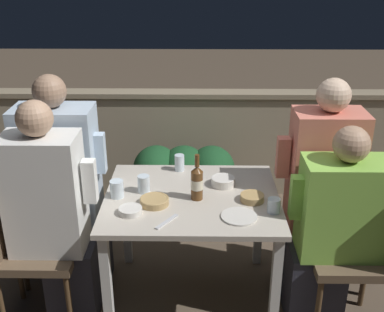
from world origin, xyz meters
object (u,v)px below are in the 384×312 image
(person_white_polo, at_px, (53,215))
(beer_bottle, at_px, (197,182))
(person_green_blouse, at_px, (333,230))
(chair_right_far, at_px, (347,213))
(person_blue_shirt, at_px, (66,186))
(person_coral_top, at_px, (317,190))
(chair_left_near, at_px, (21,235))
(chair_left_far, at_px, (37,208))
(chair_right_near, at_px, (368,240))

(person_white_polo, xyz_separation_m, beer_bottle, (0.79, 0.10, 0.15))
(person_green_blouse, distance_m, chair_right_far, 0.34)
(person_blue_shirt, distance_m, person_coral_top, 1.51)
(person_blue_shirt, bearing_deg, beer_bottle, -13.76)
(chair_left_near, distance_m, chair_right_far, 1.92)
(chair_left_far, bearing_deg, person_coral_top, -1.18)
(chair_right_near, bearing_deg, person_green_blouse, 180.00)
(person_green_blouse, xyz_separation_m, person_coral_top, (-0.03, 0.29, 0.09))
(person_green_blouse, height_order, beer_bottle, person_green_blouse)
(person_blue_shirt, bearing_deg, chair_right_far, -1.18)
(chair_left_far, xyz_separation_m, person_green_blouse, (1.74, -0.32, 0.06))
(chair_right_near, distance_m, person_coral_top, 0.40)
(person_blue_shirt, bearing_deg, chair_left_far, 180.00)
(person_white_polo, relative_size, chair_right_near, 1.49)
(person_white_polo, relative_size, person_coral_top, 0.96)
(chair_right_far, height_order, beer_bottle, beer_bottle)
(person_green_blouse, distance_m, beer_bottle, 0.79)
(chair_left_far, relative_size, person_green_blouse, 0.74)
(chair_left_far, xyz_separation_m, person_coral_top, (1.71, -0.04, 0.16))
(person_green_blouse, bearing_deg, chair_right_near, -0.00)
(person_white_polo, xyz_separation_m, chair_right_far, (1.70, 0.26, -0.13))
(person_coral_top, bearing_deg, chair_left_near, -171.22)
(person_blue_shirt, height_order, beer_bottle, person_blue_shirt)
(person_blue_shirt, xyz_separation_m, chair_right_near, (1.74, -0.32, -0.16))
(person_blue_shirt, xyz_separation_m, person_green_blouse, (1.54, -0.32, -0.09))
(chair_right_near, bearing_deg, chair_left_far, 170.57)
(chair_left_near, bearing_deg, person_green_blouse, -0.78)
(chair_left_far, xyz_separation_m, chair_right_near, (1.94, -0.32, 0.00))
(person_white_polo, relative_size, person_blue_shirt, 0.96)
(chair_right_near, bearing_deg, chair_left_near, 179.30)
(chair_left_near, xyz_separation_m, person_white_polo, (0.20, 0.00, 0.13))
(person_white_polo, bearing_deg, person_green_blouse, -0.88)
(person_white_polo, relative_size, chair_left_far, 1.49)
(chair_left_far, distance_m, person_green_blouse, 1.77)
(chair_left_near, distance_m, beer_bottle, 1.03)
(chair_left_far, bearing_deg, chair_right_near, -9.43)
(beer_bottle, bearing_deg, chair_right_near, -7.65)
(person_green_blouse, bearing_deg, person_coral_top, 96.21)
(chair_left_near, xyz_separation_m, person_blue_shirt, (0.19, 0.30, 0.16))
(person_white_polo, height_order, person_blue_shirt, person_blue_shirt)
(chair_left_near, xyz_separation_m, beer_bottle, (0.99, 0.10, 0.28))
(person_blue_shirt, relative_size, person_green_blouse, 1.15)
(chair_right_near, height_order, person_coral_top, person_coral_top)
(chair_left_far, distance_m, beer_bottle, 1.05)
(chair_left_far, distance_m, person_blue_shirt, 0.25)
(person_green_blouse, bearing_deg, chair_left_far, 169.50)
(person_green_blouse, relative_size, beer_bottle, 4.45)
(person_white_polo, distance_m, person_coral_top, 1.53)
(chair_left_far, height_order, chair_right_far, same)
(person_blue_shirt, relative_size, beer_bottle, 5.12)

